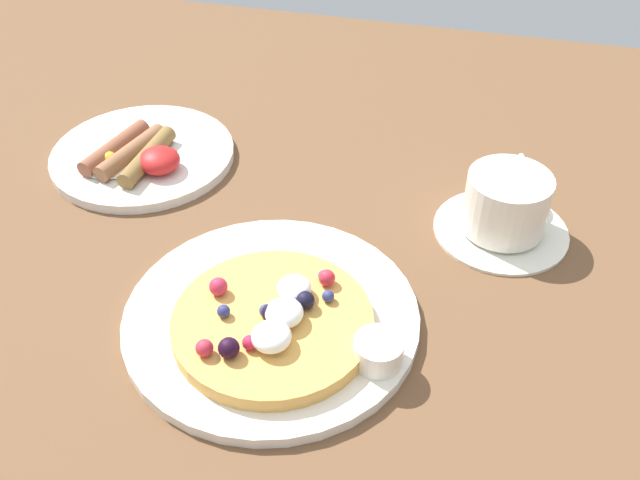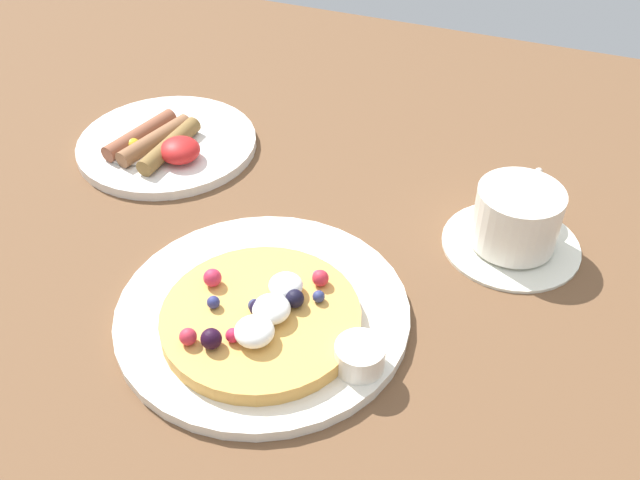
% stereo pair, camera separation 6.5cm
% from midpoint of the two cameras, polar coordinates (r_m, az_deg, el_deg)
% --- Properties ---
extents(ground_plane, '(2.08, 1.29, 0.03)m').
position_cam_midpoint_polar(ground_plane, '(0.74, -2.53, -3.26)').
color(ground_plane, brown).
extents(pancake_plate, '(0.28, 0.28, 0.01)m').
position_cam_midpoint_polar(pancake_plate, '(0.68, -1.82, -5.91)').
color(pancake_plate, white).
rests_on(pancake_plate, ground_plane).
extents(pancake_with_berries, '(0.18, 0.18, 0.04)m').
position_cam_midpoint_polar(pancake_with_berries, '(0.65, -1.85, -6.30)').
color(pancake_with_berries, gold).
rests_on(pancake_with_berries, pancake_plate).
extents(syrup_ramekin, '(0.04, 0.04, 0.03)m').
position_cam_midpoint_polar(syrup_ramekin, '(0.62, 6.23, -9.30)').
color(syrup_ramekin, white).
rests_on(syrup_ramekin, pancake_plate).
extents(breakfast_plate, '(0.22, 0.22, 0.01)m').
position_cam_midpoint_polar(breakfast_plate, '(0.92, -10.08, 7.48)').
color(breakfast_plate, silver).
rests_on(breakfast_plate, ground_plane).
extents(fried_breakfast, '(0.13, 0.12, 0.03)m').
position_cam_midpoint_polar(fried_breakfast, '(0.89, -10.76, 7.44)').
color(fried_breakfast, brown).
rests_on(fried_breakfast, breakfast_plate).
extents(coffee_saucer, '(0.15, 0.15, 0.01)m').
position_cam_midpoint_polar(coffee_saucer, '(0.79, 17.27, -0.36)').
color(coffee_saucer, silver).
rests_on(coffee_saucer, ground_plane).
extents(coffee_cup, '(0.09, 0.12, 0.06)m').
position_cam_midpoint_polar(coffee_cup, '(0.77, 17.83, 1.79)').
color(coffee_cup, white).
rests_on(coffee_cup, coffee_saucer).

